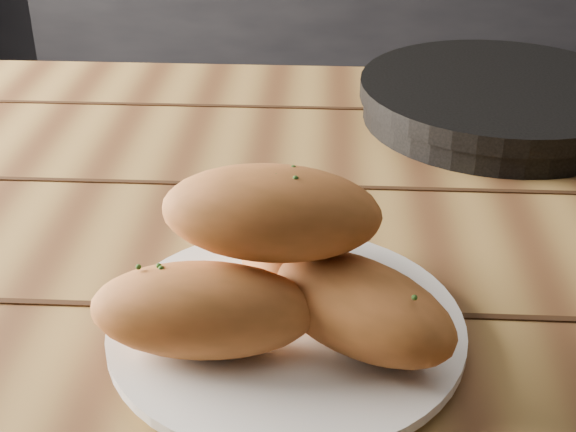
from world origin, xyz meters
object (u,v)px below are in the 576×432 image
object	(u,v)px
table	(471,334)
bread_rolls	(278,268)
plate	(286,330)
skillet	(501,100)

from	to	relation	value
table	bread_rolls	distance (m)	0.27
plate	bread_rolls	xyz separation A→B (m)	(-0.01, -0.00, 0.05)
skillet	plate	bearing A→B (deg)	-117.82
plate	skillet	distance (m)	0.47
table	skillet	xyz separation A→B (m)	(0.06, 0.28, 0.12)
plate	bread_rolls	size ratio (longest dim) A/B	0.99
table	skillet	world-z (taller)	skillet
table	bread_rolls	size ratio (longest dim) A/B	6.41
table	plate	distance (m)	0.23
skillet	table	bearing A→B (deg)	-102.06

